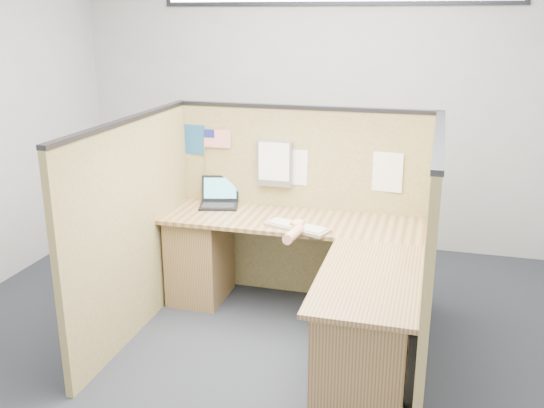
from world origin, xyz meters
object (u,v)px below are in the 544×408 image
(keyboard, at_px, (297,227))
(mouse, at_px, (298,226))
(l_desk, at_px, (305,285))
(laptop, at_px, (221,198))

(keyboard, bearing_deg, mouse, 24.09)
(l_desk, distance_m, keyboard, 0.41)
(l_desk, height_order, keyboard, keyboard)
(laptop, relative_size, mouse, 3.29)
(laptop, bearing_deg, l_desk, -50.14)
(l_desk, xyz_separation_m, keyboard, (-0.10, 0.19, 0.35))
(keyboard, relative_size, mouse, 4.70)
(l_desk, relative_size, mouse, 18.25)
(laptop, bearing_deg, keyboard, -43.53)
(l_desk, distance_m, mouse, 0.42)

